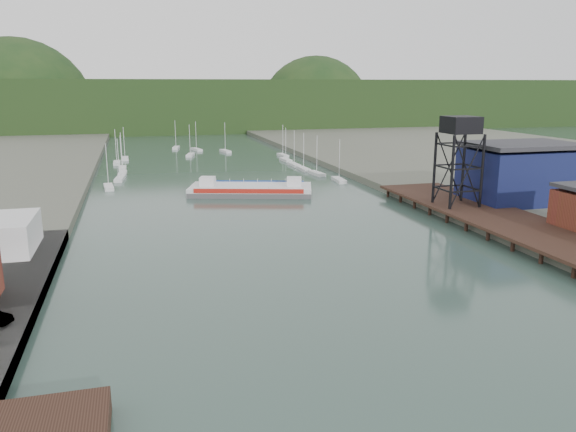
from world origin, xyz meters
TOP-DOWN VIEW (x-y plane):
  - ground at (0.00, 0.00)m, footprint 600.00×600.00m
  - east_pier at (37.00, 45.00)m, footprint 14.00×70.00m
  - lift_tower at (35.00, 58.00)m, footprint 6.50×6.50m
  - blue_shed at (50.00, 60.00)m, footprint 20.50×14.50m
  - marina_sailboats at (0.08, 138.46)m, footprint 57.71×92.65m
  - distant_hills at (-3.98, 301.35)m, footprint 500.00×120.00m
  - chain_ferry at (3.01, 88.59)m, footprint 28.45×17.85m

SIDE VIEW (x-z plane):
  - ground at x=0.00m, z-range 0.00..0.00m
  - marina_sailboats at x=0.08m, z-range -0.10..0.80m
  - chain_ferry at x=3.01m, z-range -0.81..3.00m
  - east_pier at x=37.00m, z-range 0.67..3.12m
  - blue_shed at x=50.00m, z-range 1.41..12.71m
  - distant_hills at x=-3.98m, z-range -29.62..50.38m
  - lift_tower at x=35.00m, z-range 7.65..23.65m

